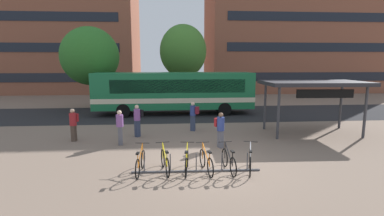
{
  "coord_description": "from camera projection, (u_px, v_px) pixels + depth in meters",
  "views": [
    {
      "loc": [
        -1.56,
        -10.31,
        3.91
      ],
      "look_at": [
        -0.38,
        4.86,
        1.49
      ],
      "focal_mm": 26.43,
      "sensor_mm": 36.0,
      "label": 1
    }
  ],
  "objects": [
    {
      "name": "ground",
      "position": [
        212.0,
        166.0,
        10.89
      ],
      "size": [
        200.0,
        200.0,
        0.0
      ],
      "primitive_type": "plane",
      "color": "#7A6656"
    },
    {
      "name": "bus_lane_asphalt",
      "position": [
        190.0,
        114.0,
        22.09
      ],
      "size": [
        80.0,
        7.2,
        0.01
      ],
      "primitive_type": "cube",
      "color": "#232326",
      "rests_on": "ground"
    },
    {
      "name": "city_bus",
      "position": [
        173.0,
        91.0,
        21.71
      ],
      "size": [
        12.06,
        2.71,
        3.2
      ],
      "rotation": [
        0.0,
        0.0,
        3.15
      ],
      "color": "#196B3D",
      "rests_on": "ground"
    },
    {
      "name": "bike_rack",
      "position": [
        196.0,
        169.0,
        10.26
      ],
      "size": [
        4.68,
        0.19,
        0.7
      ],
      "rotation": [
        0.0,
        0.0,
        -0.02
      ],
      "color": "#47474C",
      "rests_on": "ground"
    },
    {
      "name": "parked_bicycle_orange_0",
      "position": [
        140.0,
        163.0,
        10.08
      ],
      "size": [
        0.52,
        1.72,
        0.99
      ],
      "rotation": [
        0.0,
        0.0,
        1.48
      ],
      "color": "black",
      "rests_on": "ground"
    },
    {
      "name": "parked_bicycle_yellow_1",
      "position": [
        165.0,
        162.0,
        10.2
      ],
      "size": [
        0.53,
        1.7,
        0.99
      ],
      "rotation": [
        0.0,
        0.0,
        1.76
      ],
      "color": "black",
      "rests_on": "ground"
    },
    {
      "name": "parked_bicycle_yellow_2",
      "position": [
        187.0,
        162.0,
        10.21
      ],
      "size": [
        0.52,
        1.72,
        0.99
      ],
      "rotation": [
        0.0,
        0.0,
        1.46
      ],
      "color": "black",
      "rests_on": "ground"
    },
    {
      "name": "parked_bicycle_orange_3",
      "position": [
        206.0,
        162.0,
        10.2
      ],
      "size": [
        0.52,
        1.71,
        0.99
      ],
      "rotation": [
        0.0,
        0.0,
        1.73
      ],
      "color": "black",
      "rests_on": "ground"
    },
    {
      "name": "parked_bicycle_black_4",
      "position": [
        229.0,
        161.0,
        10.26
      ],
      "size": [
        0.52,
        1.72,
        0.99
      ],
      "rotation": [
        0.0,
        0.0,
        1.67
      ],
      "color": "black",
      "rests_on": "ground"
    },
    {
      "name": "parked_bicycle_white_5",
      "position": [
        250.0,
        161.0,
        10.29
      ],
      "size": [
        0.64,
        1.67,
        0.99
      ],
      "rotation": [
        0.0,
        0.0,
        1.3
      ],
      "color": "black",
      "rests_on": "ground"
    },
    {
      "name": "transit_shelter",
      "position": [
        314.0,
        85.0,
        15.49
      ],
      "size": [
        5.5,
        3.19,
        2.93
      ],
      "rotation": [
        0.0,
        0.0,
        -0.03
      ],
      "color": "#38383D",
      "rests_on": "ground"
    },
    {
      "name": "commuter_black_pack_0",
      "position": [
        138.0,
        118.0,
        15.06
      ],
      "size": [
        0.58,
        0.6,
        1.73
      ],
      "rotation": [
        0.0,
        0.0,
        4.0
      ],
      "color": "#2D3851",
      "rests_on": "ground"
    },
    {
      "name": "commuter_red_pack_1",
      "position": [
        220.0,
        127.0,
        13.12
      ],
      "size": [
        0.49,
        0.6,
        1.67
      ],
      "rotation": [
        0.0,
        0.0,
        5.13
      ],
      "color": "#565660",
      "rests_on": "ground"
    },
    {
      "name": "commuter_red_pack_2",
      "position": [
        73.0,
        122.0,
        14.24
      ],
      "size": [
        0.39,
        0.56,
        1.66
      ],
      "rotation": [
        0.0,
        0.0,
        4.57
      ],
      "color": "#47382D",
      "rests_on": "ground"
    },
    {
      "name": "commuter_maroon_pack_3",
      "position": [
        120.0,
        125.0,
        13.56
      ],
      "size": [
        0.42,
        0.58,
        1.7
      ],
      "rotation": [
        0.0,
        0.0,
        4.95
      ],
      "color": "#565660",
      "rests_on": "ground"
    },
    {
      "name": "commuter_maroon_pack_4",
      "position": [
        193.0,
        114.0,
        16.35
      ],
      "size": [
        0.6,
        0.47,
        1.71
      ],
      "rotation": [
        0.0,
        0.0,
        2.78
      ],
      "color": "#2D3851",
      "rests_on": "ground"
    },
    {
      "name": "street_tree_0",
      "position": [
        183.0,
        51.0,
        27.92
      ],
      "size": [
        4.6,
        4.6,
        7.68
      ],
      "color": "brown",
      "rests_on": "ground"
    },
    {
      "name": "street_tree_1",
      "position": [
        90.0,
        56.0,
        23.92
      ],
      "size": [
        4.84,
        4.84,
        6.95
      ],
      "color": "brown",
      "rests_on": "ground"
    },
    {
      "name": "building_left_wing",
      "position": [
        53.0,
        26.0,
        38.72
      ],
      "size": [
        22.27,
        11.37,
        18.01
      ],
      "color": "brown",
      "rests_on": "ground"
    },
    {
      "name": "building_right_wing",
      "position": [
        299.0,
        12.0,
        39.9
      ],
      "size": [
        25.56,
        10.88,
        22.07
      ],
      "color": "brown",
      "rests_on": "ground"
    }
  ]
}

